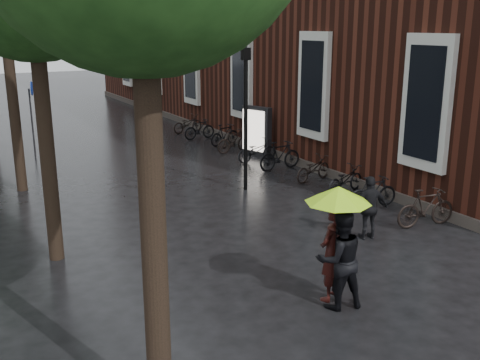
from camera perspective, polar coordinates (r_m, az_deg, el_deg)
brick_building at (r=29.68m, az=5.13°, el=17.34°), size 10.20×33.20×12.00m
person_burgundy at (r=10.62m, az=9.38°, el=-7.28°), size 0.80×0.68×1.87m
person_black at (r=10.36m, az=10.08°, el=-7.94°), size 1.04×0.89×1.86m
lime_umbrella at (r=10.04m, az=9.95°, el=-1.47°), size 1.20×1.20×1.75m
pedestrian_walking at (r=13.80m, az=13.04°, el=-2.76°), size 0.98×0.60×1.56m
parked_bicycles at (r=20.54m, az=3.21°, el=2.68°), size 1.97×15.74×1.04m
ad_lightbox at (r=22.04m, az=1.69°, el=4.96°), size 0.30×1.30×1.95m
lamp_post at (r=17.11m, az=0.59°, el=7.56°), size 0.22×0.22×4.36m
cycle_sign at (r=22.92m, az=-20.38°, el=6.88°), size 0.16×0.54×2.96m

